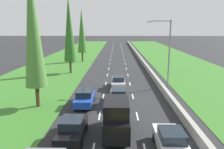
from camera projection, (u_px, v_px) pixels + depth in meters
The scene contains 15 objects.
ground_plane at pixel (117, 58), 58.97m from camera, with size 300.00×300.00×0.00m, color #28282B.
grass_verge_left at pixel (69, 58), 59.22m from camera, with size 14.00×140.00×0.04m, color #387528.
grass_verge_right at pixel (172, 58), 58.68m from camera, with size 14.00×140.00×0.04m, color #387528.
median_barrier at pixel (139, 57), 58.77m from camera, with size 0.44×120.00×0.85m, color #9E9B93.
lane_markings at pixel (117, 58), 58.97m from camera, with size 3.64×116.00×0.01m.
black_sedan_left_lane at pixel (72, 129), 16.41m from camera, with size 1.82×4.50×1.64m.
white_sedan_right_lane at pixel (171, 142), 14.54m from camera, with size 1.82×4.50×1.64m.
black_van_centre_lane at pixel (116, 117), 16.94m from camera, with size 1.96×4.90×2.82m.
silver_sedan_centre_lane at pixel (119, 96), 24.03m from camera, with size 1.82×4.50×1.64m.
blue_sedan_left_lane at pixel (85, 98), 23.53m from camera, with size 1.82×4.50×1.64m.
silver_sedan_centre_lane_fourth at pixel (118, 82), 30.28m from camera, with size 1.82×4.50×1.64m.
poplar_tree_second at pixel (33, 26), 21.60m from camera, with size 2.16×2.16×14.27m.
poplar_tree_third at pixel (69, 29), 38.58m from camera, with size 2.13×2.13×13.21m.
poplar_tree_fourth at pixel (82, 31), 52.01m from camera, with size 2.10×2.10×12.19m.
street_light_mast at pixel (167, 49), 29.91m from camera, with size 3.20×0.28×9.00m.
Camera 1 is at (-0.19, 1.42, 8.10)m, focal length 36.00 mm.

